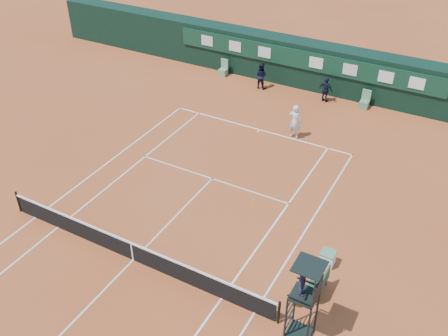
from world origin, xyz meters
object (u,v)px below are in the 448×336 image
at_px(umpire_chair, 305,286).
at_px(player, 295,122).
at_px(player_bench, 320,283).
at_px(tennis_net, 132,251).
at_px(cooler, 328,258).

distance_m(umpire_chair, player, 13.33).
height_order(player_bench, player, player).
height_order(tennis_net, cooler, tennis_net).
relative_size(tennis_net, player_bench, 10.75).
xyz_separation_m(tennis_net, player_bench, (7.20, 1.94, 0.09)).
bearing_deg(tennis_net, umpire_chair, -0.97).
xyz_separation_m(cooler, player, (-4.93, 8.49, 0.69)).
xyz_separation_m(tennis_net, umpire_chair, (7.23, -0.12, 1.95)).
bearing_deg(umpire_chair, player, 113.09).
xyz_separation_m(player_bench, player, (-5.17, 10.13, 0.42)).
bearing_deg(player, tennis_net, 82.05).
xyz_separation_m(umpire_chair, player, (-5.20, 12.19, -1.44)).
bearing_deg(player_bench, cooler, 98.24).
distance_m(umpire_chair, cooler, 4.28).
distance_m(tennis_net, player, 12.25).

